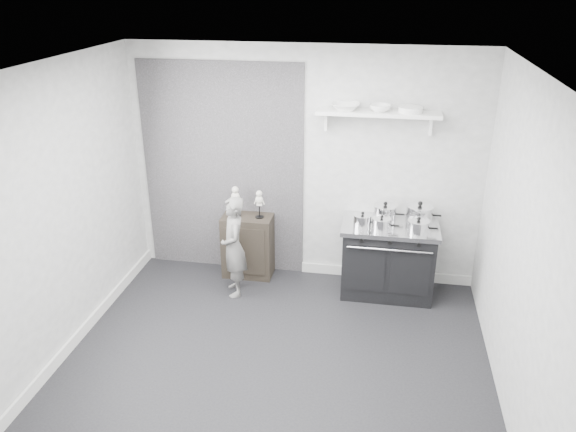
# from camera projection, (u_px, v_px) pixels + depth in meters

# --- Properties ---
(ground) EXTENTS (4.00, 4.00, 0.00)m
(ground) POSITION_uv_depth(u_px,v_px,m) (274.00, 362.00, 5.28)
(ground) COLOR black
(ground) RESTS_ON ground
(room_shell) EXTENTS (4.02, 3.62, 2.71)m
(room_shell) POSITION_uv_depth(u_px,v_px,m) (266.00, 194.00, 4.78)
(room_shell) COLOR #9F9F9C
(room_shell) RESTS_ON ground
(wall_shelf) EXTENTS (1.30, 0.26, 0.24)m
(wall_shelf) POSITION_uv_depth(u_px,v_px,m) (378.00, 114.00, 5.87)
(wall_shelf) COLOR white
(wall_shelf) RESTS_ON room_shell
(stove) EXTENTS (1.05, 0.66, 0.84)m
(stove) POSITION_uv_depth(u_px,v_px,m) (388.00, 259.00, 6.29)
(stove) COLOR black
(stove) RESTS_ON ground
(side_cabinet) EXTENTS (0.58, 0.34, 0.76)m
(side_cabinet) POSITION_uv_depth(u_px,v_px,m) (248.00, 246.00, 6.68)
(side_cabinet) COLOR black
(side_cabinet) RESTS_ON ground
(child) EXTENTS (0.42, 0.50, 1.16)m
(child) POSITION_uv_depth(u_px,v_px,m) (234.00, 247.00, 6.21)
(child) COLOR slate
(child) RESTS_ON ground
(pot_front_left) EXTENTS (0.29, 0.20, 0.18)m
(pot_front_left) POSITION_uv_depth(u_px,v_px,m) (362.00, 221.00, 6.03)
(pot_front_left) COLOR silver
(pot_front_left) RESTS_ON stove
(pot_back_left) EXTENTS (0.34, 0.26, 0.22)m
(pot_back_left) POSITION_uv_depth(u_px,v_px,m) (385.00, 213.00, 6.20)
(pot_back_left) COLOR silver
(pot_back_left) RESTS_ON stove
(pot_back_right) EXTENTS (0.38, 0.30, 0.24)m
(pot_back_right) POSITION_uv_depth(u_px,v_px,m) (419.00, 214.00, 6.15)
(pot_back_right) COLOR silver
(pot_back_right) RESTS_ON stove
(pot_front_right) EXTENTS (0.32, 0.23, 0.18)m
(pot_front_right) POSITION_uv_depth(u_px,v_px,m) (418.00, 227.00, 5.90)
(pot_front_right) COLOR silver
(pot_front_right) RESTS_ON stove
(pot_front_center) EXTENTS (0.29, 0.20, 0.17)m
(pot_front_center) POSITION_uv_depth(u_px,v_px,m) (381.00, 224.00, 5.97)
(pot_front_center) COLOR silver
(pot_front_center) RESTS_ON stove
(skeleton_full) EXTENTS (0.12, 0.08, 0.42)m
(skeleton_full) POSITION_uv_depth(u_px,v_px,m) (236.00, 199.00, 6.47)
(skeleton_full) COLOR beige
(skeleton_full) RESTS_ON side_cabinet
(skeleton_torso) EXTENTS (0.11, 0.07, 0.38)m
(skeleton_torso) POSITION_uv_depth(u_px,v_px,m) (259.00, 202.00, 6.43)
(skeleton_torso) COLOR beige
(skeleton_torso) RESTS_ON side_cabinet
(bowl_large) EXTENTS (0.30, 0.30, 0.07)m
(bowl_large) POSITION_uv_depth(u_px,v_px,m) (345.00, 106.00, 5.89)
(bowl_large) COLOR white
(bowl_large) RESTS_ON wall_shelf
(bowl_small) EXTENTS (0.22, 0.22, 0.07)m
(bowl_small) POSITION_uv_depth(u_px,v_px,m) (380.00, 108.00, 5.84)
(bowl_small) COLOR white
(bowl_small) RESTS_ON wall_shelf
(plate_stack) EXTENTS (0.25, 0.25, 0.06)m
(plate_stack) POSITION_uv_depth(u_px,v_px,m) (410.00, 110.00, 5.79)
(plate_stack) COLOR white
(plate_stack) RESTS_ON wall_shelf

